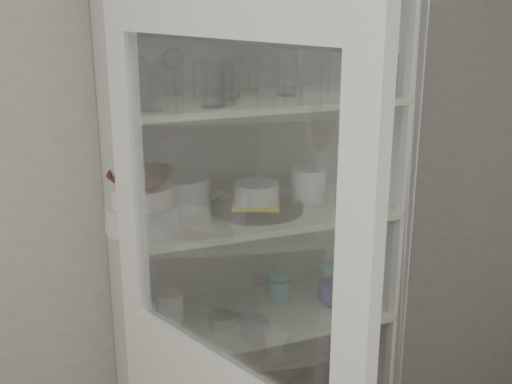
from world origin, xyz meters
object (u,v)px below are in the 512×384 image
object	(u,v)px
goblet_2	(250,69)
goblet_3	(352,62)
pantry_cabinet	(250,284)
mug_teal	(333,277)
goblet_1	(174,69)
glass_platter	(257,207)
terracotta_bowl	(141,178)
plate_stack_front	(143,216)
yellow_trivet	(257,203)
mug_white	(353,302)
cream_bowl	(142,195)
measuring_cups	(221,319)
white_ramekin	(257,192)
teal_jar	(279,288)
plate_stack_back	(180,192)
goblet_0	(140,75)
mug_blue	(333,294)
grey_bowl_stack	(308,184)
white_canister	(170,307)

from	to	relation	value
goblet_2	goblet_3	xyz separation A→B (m)	(0.39, -0.03, 0.01)
pantry_cabinet	mug_teal	xyz separation A→B (m)	(0.36, 0.01, -0.03)
goblet_1	glass_platter	world-z (taller)	goblet_1
terracotta_bowl	goblet_2	bearing A→B (deg)	21.35
plate_stack_front	yellow_trivet	xyz separation A→B (m)	(0.41, 0.04, -0.02)
plate_stack_front	mug_white	world-z (taller)	plate_stack_front
terracotta_bowl	goblet_3	bearing A→B (deg)	9.34
cream_bowl	measuring_cups	distance (m)	0.56
goblet_2	white_ramekin	xyz separation A→B (m)	(-0.02, -0.12, -0.41)
glass_platter	teal_jar	bearing A→B (deg)	24.90
plate_stack_back	mug_white	xyz separation A→B (m)	(0.57, -0.26, -0.41)
goblet_2	plate_stack_back	world-z (taller)	goblet_2
mug_teal	mug_white	size ratio (longest dim) A/B	1.14
white_ramekin	goblet_1	bearing A→B (deg)	152.23
goblet_3	plate_stack_front	world-z (taller)	goblet_3
glass_platter	teal_jar	world-z (taller)	glass_platter
goblet_0	terracotta_bowl	world-z (taller)	goblet_0
terracotta_bowl	mug_blue	bearing A→B (deg)	-1.01
plate_stack_back	measuring_cups	size ratio (longest dim) A/B	2.22
white_ramekin	measuring_cups	size ratio (longest dim) A/B	1.62
mug_white	teal_jar	size ratio (longest dim) A/B	0.91
goblet_3	glass_platter	bearing A→B (deg)	-167.50
grey_bowl_stack	measuring_cups	distance (m)	0.58
pantry_cabinet	plate_stack_front	bearing A→B (deg)	-164.53
goblet_2	grey_bowl_stack	xyz separation A→B (m)	(0.20, -0.08, -0.42)
goblet_2	teal_jar	distance (m)	0.84
goblet_2	mug_blue	xyz separation A→B (m)	(0.27, -0.18, -0.83)
white_canister	pantry_cabinet	bearing A→B (deg)	5.91
goblet_1	plate_stack_front	distance (m)	0.50
goblet_2	plate_stack_front	xyz separation A→B (m)	(-0.43, -0.17, -0.44)
plate_stack_front	cream_bowl	size ratio (longest dim) A/B	1.23
pantry_cabinet	white_canister	world-z (taller)	pantry_cabinet
cream_bowl	grey_bowl_stack	world-z (taller)	cream_bowl
yellow_trivet	mug_blue	xyz separation A→B (m)	(0.29, -0.06, -0.38)
goblet_1	measuring_cups	distance (m)	0.89
goblet_3	plate_stack_back	xyz separation A→B (m)	(-0.65, 0.04, -0.43)
goblet_3	cream_bowl	xyz separation A→B (m)	(-0.82, -0.13, -0.37)
yellow_trivet	plate_stack_back	bearing A→B (deg)	152.03
plate_stack_front	white_ramekin	world-z (taller)	white_ramekin
goblet_1	white_ramekin	size ratio (longest dim) A/B	1.10
plate_stack_back	white_canister	distance (m)	0.41
terracotta_bowl	yellow_trivet	size ratio (longest dim) A/B	1.27
pantry_cabinet	terracotta_bowl	distance (m)	0.65
grey_bowl_stack	mug_white	size ratio (longest dim) A/B	1.42
goblet_0	white_ramekin	distance (m)	0.56
cream_bowl	yellow_trivet	world-z (taller)	cream_bowl
goblet_3	plate_stack_back	world-z (taller)	goblet_3
goblet_0	plate_stack_back	world-z (taller)	goblet_0
plate_stack_front	grey_bowl_stack	size ratio (longest dim) A/B	1.87
goblet_0	goblet_2	distance (m)	0.39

